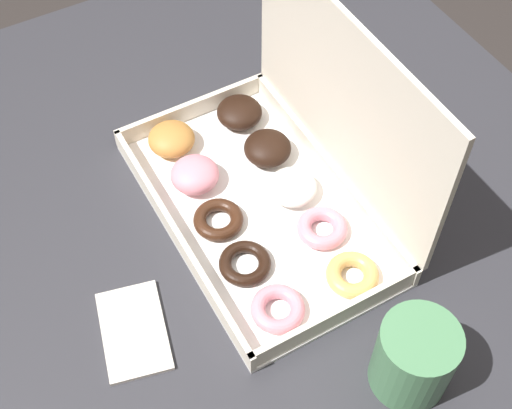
{
  "coord_description": "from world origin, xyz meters",
  "views": [
    {
      "loc": [
        0.51,
        -0.32,
        1.53
      ],
      "look_at": [
        -0.0,
        -0.03,
        0.73
      ],
      "focal_mm": 50.0,
      "sensor_mm": 36.0,
      "label": 1
    }
  ],
  "objects": [
    {
      "name": "paper_napkin",
      "position": [
        0.09,
        -0.26,
        0.72
      ],
      "size": [
        0.14,
        0.11,
        0.01
      ],
      "color": "silver",
      "rests_on": "dining_table"
    },
    {
      "name": "donut_box",
      "position": [
        -0.02,
        0.01,
        0.77
      ],
      "size": [
        0.41,
        0.26,
        0.29
      ],
      "color": "white",
      "rests_on": "dining_table"
    },
    {
      "name": "coffee_mug",
      "position": [
        0.3,
        0.01,
        0.77
      ],
      "size": [
        0.09,
        0.09,
        0.11
      ],
      "color": "#4C8456",
      "rests_on": "dining_table"
    },
    {
      "name": "ground_plane",
      "position": [
        0.0,
        0.0,
        0.0
      ],
      "size": [
        8.0,
        8.0,
        0.0
      ],
      "primitive_type": "plane",
      "color": "#2D2826"
    },
    {
      "name": "dining_table",
      "position": [
        0.0,
        0.0,
        0.62
      ],
      "size": [
        1.12,
        0.95,
        0.71
      ],
      "color": "#2D2D33",
      "rests_on": "ground_plane"
    }
  ]
}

